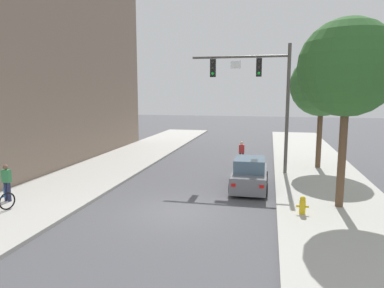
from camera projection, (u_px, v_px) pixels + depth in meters
The scene contains 11 objects.
ground_plane at pixel (178, 211), 14.54m from camera, with size 120.00×120.00×0.00m, color #4C4C51.
sidewalk_left at pixel (39, 199), 15.92m from camera, with size 5.00×60.00×0.15m, color #B2AFA8.
sidewalk_right at pixel (345, 222), 13.14m from camera, with size 5.00×60.00×0.15m, color #B2AFA8.
building_left_brick at pixel (6, 24), 25.00m from camera, with size 12.00×20.00×19.41m, color gray.
traffic_signal_mast at pixel (260, 85), 20.48m from camera, with size 5.73×0.38×7.50m.
car_lead_grey at pixel (250, 175), 17.93m from camera, with size 1.86×4.25×1.60m.
pedestrian_sidewalk_left_walker at pixel (7, 181), 15.31m from camera, with size 0.36×0.22×1.64m.
pedestrian_crossing_road at pixel (242, 152), 23.56m from camera, with size 0.36×0.22×1.64m.
fire_hydrant at pixel (303, 205), 13.76m from camera, with size 0.48×0.24×0.72m.
street_tree_nearest at pixel (348, 68), 13.92m from camera, with size 3.91×3.91×7.67m.
street_tree_second at pixel (322, 85), 21.65m from camera, with size 3.87×3.87×7.14m.
Camera 1 is at (3.60, -13.52, 4.89)m, focal length 32.83 mm.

